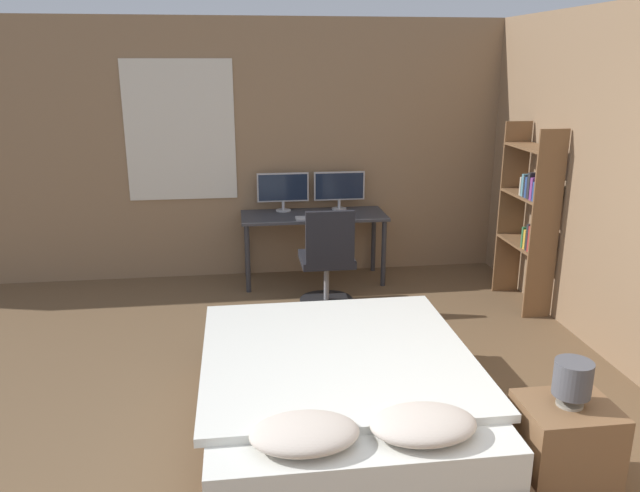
{
  "coord_description": "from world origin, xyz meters",
  "views": [
    {
      "loc": [
        -0.86,
        -2.23,
        2.28
      ],
      "look_at": [
        -0.18,
        2.83,
        0.75
      ],
      "focal_mm": 35.0,
      "sensor_mm": 36.0,
      "label": 1
    }
  ],
  "objects_px": {
    "bedside_lamp": "(573,379)",
    "desk": "(314,223)",
    "keyboard": "(316,218)",
    "bookshelf": "(532,209)",
    "bed": "(339,396)",
    "computer_mouse": "(345,216)",
    "nightstand": "(564,446)",
    "office_chair": "(327,266)",
    "monitor_left": "(283,189)",
    "monitor_right": "(339,187)"
  },
  "relations": [
    {
      "from": "nightstand",
      "to": "desk",
      "type": "xyz_separation_m",
      "value": [
        -0.95,
        3.52,
        0.39
      ]
    },
    {
      "from": "computer_mouse",
      "to": "bedside_lamp",
      "type": "bearing_deg",
      "value": -78.93
    },
    {
      "from": "office_chair",
      "to": "bookshelf",
      "type": "height_order",
      "value": "bookshelf"
    },
    {
      "from": "bookshelf",
      "to": "desk",
      "type": "bearing_deg",
      "value": 153.11
    },
    {
      "from": "bedside_lamp",
      "to": "computer_mouse",
      "type": "distance_m",
      "value": 3.39
    },
    {
      "from": "bed",
      "to": "computer_mouse",
      "type": "height_order",
      "value": "computer_mouse"
    },
    {
      "from": "keyboard",
      "to": "computer_mouse",
      "type": "distance_m",
      "value": 0.3
    },
    {
      "from": "office_chair",
      "to": "bedside_lamp",
      "type": "bearing_deg",
      "value": -72.1
    },
    {
      "from": "monitor_left",
      "to": "office_chair",
      "type": "height_order",
      "value": "monitor_left"
    },
    {
      "from": "monitor_right",
      "to": "bed",
      "type": "bearing_deg",
      "value": -99.17
    },
    {
      "from": "desk",
      "to": "office_chair",
      "type": "xyz_separation_m",
      "value": [
        0.04,
        -0.72,
        -0.24
      ]
    },
    {
      "from": "bed",
      "to": "monitor_left",
      "type": "bearing_deg",
      "value": 92.17
    },
    {
      "from": "monitor_left",
      "to": "computer_mouse",
      "type": "bearing_deg",
      "value": -32.77
    },
    {
      "from": "bedside_lamp",
      "to": "computer_mouse",
      "type": "xyz_separation_m",
      "value": [
        -0.65,
        3.33,
        0.09
      ]
    },
    {
      "from": "bedside_lamp",
      "to": "office_chair",
      "type": "distance_m",
      "value": 2.95
    },
    {
      "from": "computer_mouse",
      "to": "monitor_left",
      "type": "bearing_deg",
      "value": 147.23
    },
    {
      "from": "monitor_right",
      "to": "monitor_left",
      "type": "bearing_deg",
      "value": 180.0
    },
    {
      "from": "bed",
      "to": "office_chair",
      "type": "relative_size",
      "value": 2.12
    },
    {
      "from": "bedside_lamp",
      "to": "desk",
      "type": "relative_size",
      "value": 0.17
    },
    {
      "from": "monitor_left",
      "to": "bookshelf",
      "type": "xyz_separation_m",
      "value": [
        2.21,
        -1.16,
        -0.01
      ]
    },
    {
      "from": "computer_mouse",
      "to": "bookshelf",
      "type": "bearing_deg",
      "value": -25.74
    },
    {
      "from": "monitor_right",
      "to": "bookshelf",
      "type": "xyz_separation_m",
      "value": [
        1.61,
        -1.16,
        -0.01
      ]
    },
    {
      "from": "monitor_left",
      "to": "keyboard",
      "type": "height_order",
      "value": "monitor_left"
    },
    {
      "from": "computer_mouse",
      "to": "office_chair",
      "type": "xyz_separation_m",
      "value": [
        -0.25,
        -0.53,
        -0.35
      ]
    },
    {
      "from": "computer_mouse",
      "to": "bookshelf",
      "type": "relative_size",
      "value": 0.04
    },
    {
      "from": "nightstand",
      "to": "bookshelf",
      "type": "height_order",
      "value": "bookshelf"
    },
    {
      "from": "bedside_lamp",
      "to": "bookshelf",
      "type": "xyz_separation_m",
      "value": [
        0.96,
        2.55,
        0.3
      ]
    },
    {
      "from": "keyboard",
      "to": "bookshelf",
      "type": "distance_m",
      "value": 2.08
    },
    {
      "from": "bed",
      "to": "office_chair",
      "type": "bearing_deg",
      "value": 83.8
    },
    {
      "from": "desk",
      "to": "computer_mouse",
      "type": "relative_size",
      "value": 21.45
    },
    {
      "from": "monitor_left",
      "to": "monitor_right",
      "type": "height_order",
      "value": "same"
    },
    {
      "from": "bed",
      "to": "monitor_left",
      "type": "xyz_separation_m",
      "value": [
        -0.11,
        3.02,
        0.72
      ]
    },
    {
      "from": "desk",
      "to": "monitor_left",
      "type": "distance_m",
      "value": 0.49
    },
    {
      "from": "nightstand",
      "to": "bedside_lamp",
      "type": "distance_m",
      "value": 0.41
    },
    {
      "from": "bed",
      "to": "bookshelf",
      "type": "xyz_separation_m",
      "value": [
        2.1,
        1.86,
        0.71
      ]
    },
    {
      "from": "nightstand",
      "to": "monitor_left",
      "type": "distance_m",
      "value": 3.98
    },
    {
      "from": "keyboard",
      "to": "bookshelf",
      "type": "height_order",
      "value": "bookshelf"
    },
    {
      "from": "nightstand",
      "to": "bookshelf",
      "type": "xyz_separation_m",
      "value": [
        0.96,
        2.55,
        0.71
      ]
    },
    {
      "from": "bedside_lamp",
      "to": "monitor_right",
      "type": "height_order",
      "value": "monitor_right"
    },
    {
      "from": "desk",
      "to": "monitor_left",
      "type": "relative_size",
      "value": 2.76
    },
    {
      "from": "keyboard",
      "to": "bookshelf",
      "type": "bearing_deg",
      "value": -22.17
    },
    {
      "from": "desk",
      "to": "bookshelf",
      "type": "xyz_separation_m",
      "value": [
        1.91,
        -0.97,
        0.32
      ]
    },
    {
      "from": "nightstand",
      "to": "computer_mouse",
      "type": "relative_size",
      "value": 7.21
    },
    {
      "from": "monitor_left",
      "to": "monitor_right",
      "type": "bearing_deg",
      "value": 0.0
    },
    {
      "from": "nightstand",
      "to": "keyboard",
      "type": "relative_size",
      "value": 1.22
    },
    {
      "from": "monitor_right",
      "to": "desk",
      "type": "bearing_deg",
      "value": -147.23
    },
    {
      "from": "bedside_lamp",
      "to": "computer_mouse",
      "type": "height_order",
      "value": "computer_mouse"
    },
    {
      "from": "bedside_lamp",
      "to": "monitor_left",
      "type": "bearing_deg",
      "value": 108.59
    },
    {
      "from": "nightstand",
      "to": "bookshelf",
      "type": "bearing_deg",
      "value": 69.27
    },
    {
      "from": "keyboard",
      "to": "nightstand",
      "type": "bearing_deg",
      "value": -74.11
    }
  ]
}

